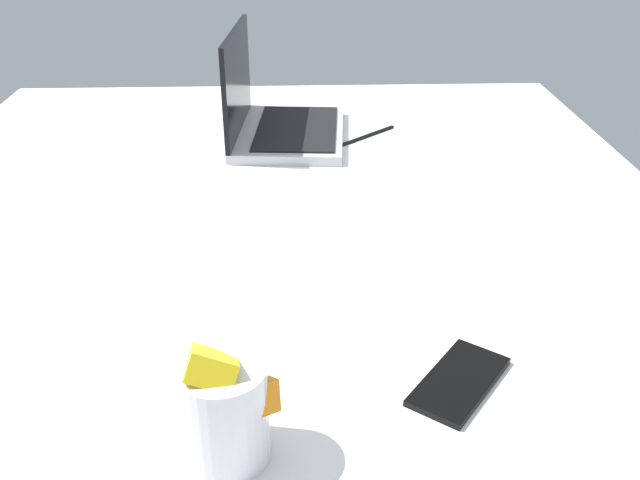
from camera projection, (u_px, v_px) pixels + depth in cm
name	position (u px, v px, depth cm)	size (l,w,h in cm)	color
bed_mattress	(279.00, 295.00, 113.90)	(180.00, 140.00, 18.00)	white
laptop	(276.00, 118.00, 151.17)	(34.63, 25.41, 23.00)	#B7BABC
snack_cup	(225.00, 409.00, 68.34)	(9.00, 10.16, 14.05)	silver
cell_phone	(459.00, 381.00, 80.39)	(6.80, 14.00, 0.80)	black
charger_cable	(368.00, 136.00, 153.31)	(17.00, 0.60, 0.60)	black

